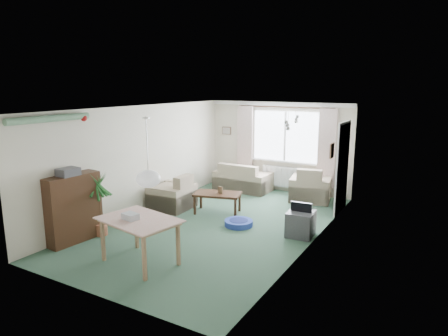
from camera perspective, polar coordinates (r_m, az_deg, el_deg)
The scene contains 25 objects.
ground at distance 8.34m, azimuth -1.04°, elevation -8.12°, with size 6.50×6.50×0.00m, color #2F4F3C.
window at distance 10.75m, azimuth 8.77°, elevation 4.50°, with size 1.80×0.03×1.30m, color white.
curtain_rod at distance 10.61m, azimuth 8.74°, elevation 8.58°, with size 2.60×0.03×0.03m, color black.
curtain_left at distance 11.16m, azimuth 3.02°, elevation 3.69°, with size 0.45×0.08×2.00m, color beige.
curtain_right at distance 10.33m, azimuth 14.48°, elevation 2.68°, with size 0.45×0.08×2.00m, color beige.
radiator at distance 10.91m, azimuth 8.51°, elevation -1.26°, with size 1.20×0.10×0.55m, color white.
doorway at distance 9.34m, azimuth 16.60°, elevation -0.07°, with size 0.03×0.95×2.00m, color black.
pendant_lamp at distance 6.01m, azimuth -10.76°, elevation -1.53°, with size 0.36×0.36×0.36m, color white.
tinsel_garland at distance 7.44m, azimuth -23.60°, elevation 6.48°, with size 1.60×1.60×0.12m, color #196626.
bauble_cluster_a at distance 8.12m, azimuth 10.19°, elevation 7.22°, with size 0.20×0.20×0.20m, color silver.
bauble_cluster_b at distance 6.90m, azimuth 9.13°, elevation 6.46°, with size 0.20×0.20×0.20m, color silver.
wall_picture_back at distance 11.51m, azimuth 0.37°, elevation 5.37°, with size 0.28×0.03×0.22m, color brown.
wall_picture_right at distance 8.29m, azimuth 15.16°, elevation 2.41°, with size 0.03×0.24×0.30m, color brown.
sofa at distance 10.92m, azimuth 2.72°, elevation -1.24°, with size 1.51×0.80×0.75m, color tan.
armchair_corner at distance 10.18m, azimuth 12.28°, elevation -2.18°, with size 0.96×0.91×0.86m, color tan.
armchair_left at distance 9.40m, azimuth -7.45°, elevation -3.31°, with size 0.91×0.86×0.82m, color #BBAA8D.
coffee_table at distance 9.04m, azimuth -0.93°, elevation -5.00°, with size 1.02×0.57×0.46m, color black.
photo_frame at distance 8.91m, azimuth -0.55°, elevation -3.17°, with size 0.12×0.02×0.16m, color brown.
bookshelf at distance 7.83m, azimuth -20.75°, elevation -5.41°, with size 0.34×1.03×1.26m, color black.
hifi_box at distance 7.60m, azimuth -21.39°, elevation -0.53°, with size 0.28×0.35×0.14m, color #414045.
houseplant at distance 7.97m, azimuth -17.40°, elevation -4.92°, with size 0.53×0.53×1.25m, color #1E572A.
dining_table at distance 6.68m, azimuth -11.91°, elevation -10.25°, with size 1.17×0.78×0.73m, color tan.
gift_box at distance 6.54m, azimuth -13.22°, elevation -6.83°, with size 0.25×0.18×0.12m, color silver.
tv_cube at distance 7.84m, azimuth 10.90°, elevation -7.82°, with size 0.48×0.53×0.48m, color #404045.
pet_bed at distance 8.28m, azimuth 2.11°, elevation -7.86°, with size 0.58×0.58×0.12m, color #23229F.
Camera 1 is at (4.04, -6.72, 2.85)m, focal length 32.00 mm.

